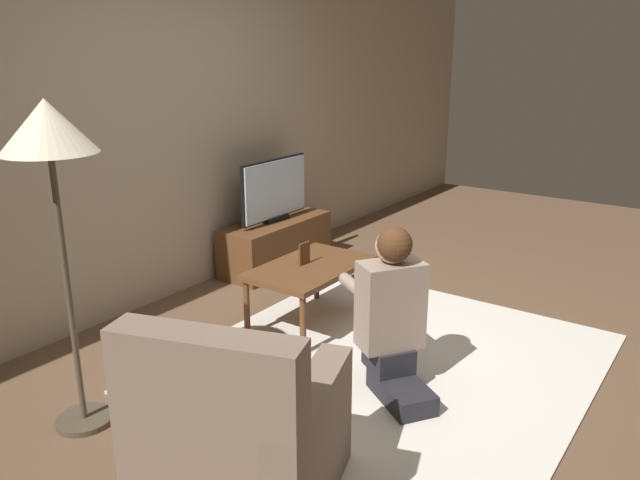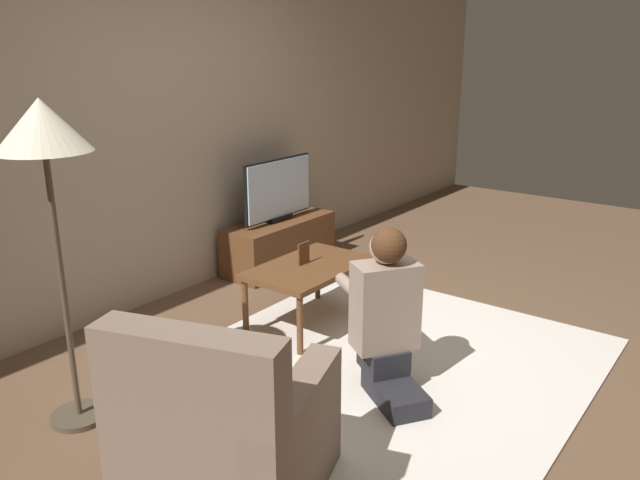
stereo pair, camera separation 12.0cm
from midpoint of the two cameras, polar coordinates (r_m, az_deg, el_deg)
The scene contains 10 objects.
ground_plane at distance 3.84m, azimuth 5.35°, elevation -11.17°, with size 10.00×10.00×0.00m, color brown.
wall_back at distance 4.67m, azimuth -15.44°, elevation 10.19°, with size 10.00×0.06×2.60m.
rug at distance 3.84m, azimuth 5.36°, elevation -11.07°, with size 2.41×2.21×0.02m.
tv_stand at distance 5.37m, azimuth -4.68°, elevation -0.35°, with size 1.07×0.40×0.41m.
tv at distance 5.25m, azimuth -4.83°, elevation 4.60°, with size 0.80×0.08×0.53m.
coffee_table at distance 4.16m, azimuth -1.72°, elevation -2.93°, with size 0.86×0.53×0.44m.
floor_lamp at distance 3.05m, azimuth -24.54°, elevation 7.72°, with size 0.43×0.43×1.61m.
armchair at distance 2.68m, azimuth -8.53°, elevation -17.79°, with size 0.94×0.91×0.89m.
person_kneeling at distance 3.37m, azimuth 5.53°, elevation -6.54°, with size 0.64×0.77×0.93m.
picture_frame at distance 4.14m, azimuth -2.27°, elevation -1.23°, with size 0.11×0.01×0.15m.
Camera 1 is at (-2.99, -1.61, 1.82)m, focal length 35.00 mm.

